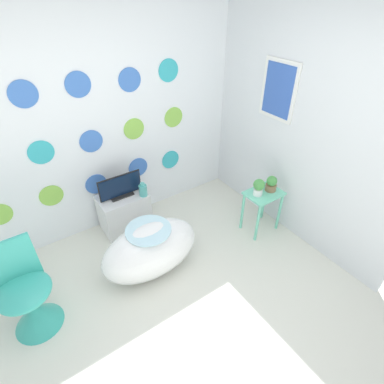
{
  "coord_description": "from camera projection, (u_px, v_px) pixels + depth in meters",
  "views": [
    {
      "loc": [
        -0.71,
        -0.97,
        2.49
      ],
      "look_at": [
        0.59,
        0.95,
        0.82
      ],
      "focal_mm": 28.0,
      "sensor_mm": 36.0,
      "label": 1
    }
  ],
  "objects": [
    {
      "name": "side_table",
      "position": [
        263.0,
        201.0,
        3.42
      ],
      "size": [
        0.4,
        0.3,
        0.53
      ],
      "color": "#72D8B7",
      "rests_on": "ground_plane"
    },
    {
      "name": "potted_plant_right",
      "position": [
        271.0,
        184.0,
        3.34
      ],
      "size": [
        0.12,
        0.12,
        0.18
      ],
      "color": "#8C6B4C",
      "rests_on": "side_table"
    },
    {
      "name": "wall_right",
      "position": [
        284.0,
        116.0,
        3.15
      ],
      "size": [
        0.06,
        2.97,
        2.6
      ],
      "color": "silver",
      "rests_on": "ground_plane"
    },
    {
      "name": "wall_back_dotted",
      "position": [
        85.0,
        123.0,
        3.0
      ],
      "size": [
        4.54,
        0.05,
        2.6
      ],
      "color": "white",
      "rests_on": "ground_plane"
    },
    {
      "name": "tv",
      "position": [
        120.0,
        187.0,
        3.34
      ],
      "size": [
        0.49,
        0.12,
        0.27
      ],
      "color": "black",
      "rests_on": "tv_cabinet"
    },
    {
      "name": "tv_cabinet",
      "position": [
        125.0,
        212.0,
        3.55
      ],
      "size": [
        0.55,
        0.37,
        0.46
      ],
      "color": "silver",
      "rests_on": "ground_plane"
    },
    {
      "name": "chair",
      "position": [
        30.0,
        303.0,
        2.49
      ],
      "size": [
        0.43,
        0.43,
        0.85
      ],
      "color": "#38B2A3",
      "rests_on": "ground_plane"
    },
    {
      "name": "bathtub",
      "position": [
        151.0,
        250.0,
        2.97
      ],
      "size": [
        1.0,
        0.53,
        0.57
      ],
      "color": "white",
      "rests_on": "ground_plane"
    },
    {
      "name": "potted_plant_left",
      "position": [
        259.0,
        187.0,
        3.25
      ],
      "size": [
        0.12,
        0.12,
        0.2
      ],
      "color": "white",
      "rests_on": "side_table"
    },
    {
      "name": "vase",
      "position": [
        143.0,
        190.0,
        3.38
      ],
      "size": [
        0.09,
        0.09,
        0.17
      ],
      "color": "#51B2AD",
      "rests_on": "tv_cabinet"
    },
    {
      "name": "ground_plane",
      "position": [
        197.0,
        354.0,
        2.43
      ],
      "size": [
        12.0,
        12.0,
        0.0
      ],
      "primitive_type": "plane",
      "color": "silver"
    }
  ]
}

